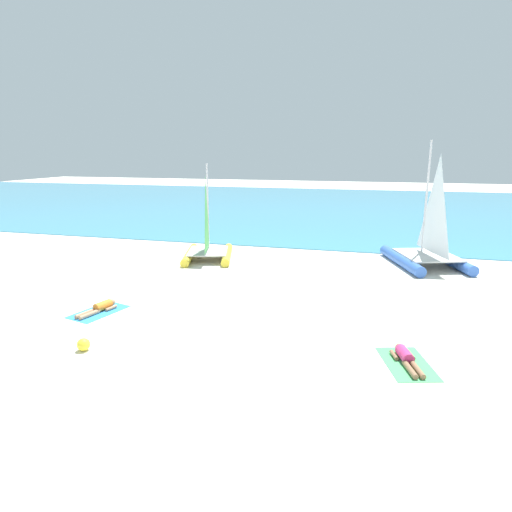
# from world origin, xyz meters

# --- Properties ---
(ground_plane) EXTENTS (120.00, 120.00, 0.00)m
(ground_plane) POSITION_xyz_m (0.00, 10.00, 0.00)
(ground_plane) COLOR silver
(ocean_water) EXTENTS (120.00, 40.00, 0.05)m
(ocean_water) POSITION_xyz_m (0.00, 32.80, 0.03)
(ocean_water) COLOR teal
(ocean_water) RESTS_ON ground
(sailboat_blue) EXTENTS (4.11, 5.10, 5.77)m
(sailboat_blue) POSITION_xyz_m (6.93, 10.84, 0.86)
(sailboat_blue) COLOR blue
(sailboat_blue) RESTS_ON ground
(sailboat_yellow) EXTENTS (3.20, 4.08, 4.69)m
(sailboat_yellow) POSITION_xyz_m (-3.46, 9.32, 0.70)
(sailboat_yellow) COLOR yellow
(sailboat_yellow) RESTS_ON ground
(towel_left) EXTENTS (1.53, 2.11, 0.01)m
(towel_left) POSITION_xyz_m (-4.29, 1.36, 0.01)
(towel_left) COLOR #338CD8
(towel_left) RESTS_ON ground
(sunbather_left) EXTENTS (0.76, 1.55, 0.30)m
(sunbather_left) POSITION_xyz_m (-4.28, 1.43, 0.13)
(sunbather_left) COLOR orange
(sunbather_left) RESTS_ON towel_left
(towel_right) EXTENTS (1.59, 2.13, 0.01)m
(towel_right) POSITION_xyz_m (5.51, 0.20, 0.01)
(towel_right) COLOR #4CB266
(towel_right) RESTS_ON ground
(sunbather_right) EXTENTS (0.81, 1.55, 0.30)m
(sunbather_right) POSITION_xyz_m (5.49, 0.26, 0.13)
(sunbather_right) COLOR #D83372
(sunbather_right) RESTS_ON towel_right
(beach_ball) EXTENTS (0.35, 0.35, 0.35)m
(beach_ball) POSITION_xyz_m (-2.91, -1.31, 0.18)
(beach_ball) COLOR yellow
(beach_ball) RESTS_ON ground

